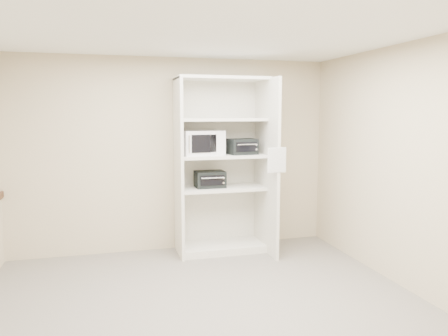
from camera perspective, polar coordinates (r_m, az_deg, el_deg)
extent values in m
cube|color=#5E5952|center=(4.62, -2.46, -17.61)|extent=(4.50, 4.00, 0.01)
cube|color=white|center=(4.26, -2.67, 17.46)|extent=(4.50, 4.00, 0.01)
cube|color=#BDA892|center=(6.19, -6.60, 1.70)|extent=(4.50, 0.02, 2.70)
cube|color=#BDA892|center=(2.36, 8.18, -7.39)|extent=(4.50, 0.02, 2.70)
cube|color=#BDA892|center=(5.21, 22.38, 0.16)|extent=(0.02, 4.00, 2.70)
cube|color=silver|center=(5.90, -5.93, -0.03)|extent=(0.04, 0.60, 2.40)
cube|color=silver|center=(6.06, 5.57, 0.17)|extent=(0.04, 0.90, 2.40)
cube|color=silver|center=(6.31, -0.99, 0.49)|extent=(1.24, 0.02, 2.40)
cube|color=silver|center=(6.29, -0.32, -10.28)|extent=(1.16, 0.56, 0.10)
cube|color=silver|center=(6.08, -0.33, -2.63)|extent=(1.16, 0.56, 0.04)
cube|color=silver|center=(6.02, -0.33, 1.59)|extent=(1.16, 0.56, 0.04)
cube|color=silver|center=(6.00, -0.34, 6.35)|extent=(1.16, 0.56, 0.04)
cube|color=silver|center=(6.01, -0.34, 11.60)|extent=(1.24, 0.60, 0.04)
cube|color=white|center=(5.99, -2.97, 3.34)|extent=(0.60, 0.48, 0.33)
cube|color=black|center=(6.04, 2.39, 2.82)|extent=(0.41, 0.33, 0.21)
cube|color=black|center=(6.02, -1.86, -1.47)|extent=(0.40, 0.30, 0.22)
cube|color=white|center=(5.61, 6.92, 1.04)|extent=(0.25, 0.02, 0.32)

